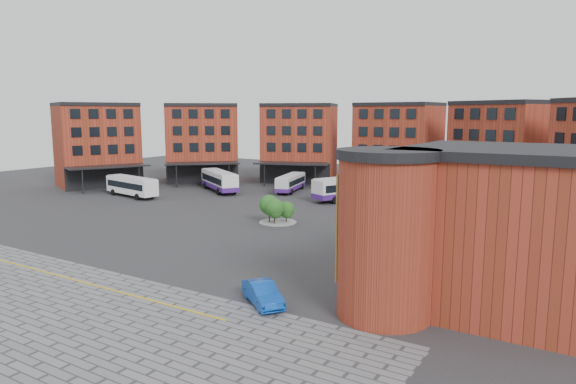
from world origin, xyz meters
The scene contains 12 objects.
ground centered at (0.00, 0.00, 0.00)m, with size 160.00×160.00×0.00m, color #28282B.
yellow_line centered at (2.00, -14.00, 0.03)m, with size 26.00×0.15×0.02m, color gold.
main_building centered at (-4.77, 38.25, 7.23)m, with size 94.14×42.48×14.60m.
east_building centered at (28.70, -3.06, 5.29)m, with size 17.40×15.40×10.60m.
tree_island centered at (1.98, 11.53, 1.73)m, with size 4.40×4.40×3.33m.
bus_a centered at (-27.54, 16.11, 1.82)m, with size 11.15×4.41×3.08m.
bus_b centered at (-19.63, 27.60, 1.81)m, with size 11.42×8.80×3.34m.
bus_c centered at (-9.43, 33.57, 1.51)m, with size 4.68×10.13×2.78m.
bus_d centered at (2.48, 31.11, 1.88)m, with size 7.81×12.38×3.48m.
bus_e centered at (18.66, 26.39, 1.81)m, with size 9.87×10.71×3.34m.
bus_f centered at (21.28, 24.75, 1.51)m, with size 8.62×8.58×2.78m.
blue_car centered at (15.35, -10.48, 0.77)m, with size 1.62×4.65×1.53m, color #0D47B4.
Camera 1 is at (34.23, -37.70, 12.76)m, focal length 32.00 mm.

